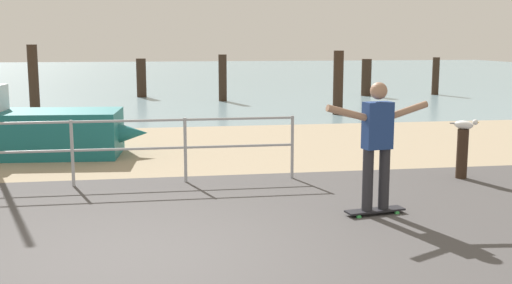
{
  "coord_description": "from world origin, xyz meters",
  "views": [
    {
      "loc": [
        0.11,
        -6.22,
        2.26
      ],
      "look_at": [
        1.46,
        2.0,
        0.9
      ],
      "focal_mm": 44.06,
      "sensor_mm": 36.0,
      "label": 1
    }
  ],
  "objects_px": {
    "skateboard": "(375,211)",
    "bollard_short": "(462,154)",
    "skateboarder": "(377,138)",
    "seagull": "(465,125)",
    "sailboat": "(12,131)"
  },
  "relations": [
    {
      "from": "sailboat",
      "to": "bollard_short",
      "type": "height_order",
      "value": "sailboat"
    },
    {
      "from": "skateboard",
      "to": "bollard_short",
      "type": "xyz_separation_m",
      "value": [
        2.14,
        1.84,
        0.35
      ]
    },
    {
      "from": "skateboarder",
      "to": "seagull",
      "type": "distance_m",
      "value": 2.83
    },
    {
      "from": "skateboard",
      "to": "bollard_short",
      "type": "bearing_deg",
      "value": 40.66
    },
    {
      "from": "skateboard",
      "to": "bollard_short",
      "type": "relative_size",
      "value": 0.99
    },
    {
      "from": "skateboard",
      "to": "seagull",
      "type": "relative_size",
      "value": 1.98
    },
    {
      "from": "bollard_short",
      "to": "seagull",
      "type": "xyz_separation_m",
      "value": [
        0.01,
        -0.01,
        0.49
      ]
    },
    {
      "from": "skateboard",
      "to": "skateboarder",
      "type": "xyz_separation_m",
      "value": [
        -0.0,
        -0.0,
        0.95
      ]
    },
    {
      "from": "sailboat",
      "to": "seagull",
      "type": "xyz_separation_m",
      "value": [
        7.67,
        -3.23,
        0.38
      ]
    },
    {
      "from": "bollard_short",
      "to": "sailboat",
      "type": "bearing_deg",
      "value": 157.18
    },
    {
      "from": "skateboard",
      "to": "seagull",
      "type": "bearing_deg",
      "value": 40.32
    },
    {
      "from": "skateboard",
      "to": "seagull",
      "type": "height_order",
      "value": "seagull"
    },
    {
      "from": "sailboat",
      "to": "skateboarder",
      "type": "relative_size",
      "value": 3.08
    },
    {
      "from": "sailboat",
      "to": "seagull",
      "type": "height_order",
      "value": "sailboat"
    },
    {
      "from": "skateboarder",
      "to": "seagull",
      "type": "relative_size",
      "value": 3.97
    }
  ]
}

